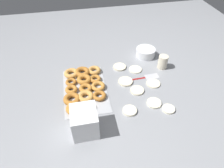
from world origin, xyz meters
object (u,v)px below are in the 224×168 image
at_px(pancake_2, 137,90).
at_px(pancake_4, 130,111).
at_px(pancake_0, 154,103).
at_px(pancake_5, 120,67).
at_px(spatula, 149,77).
at_px(pancake_3, 135,69).
at_px(pancake_6, 153,84).
at_px(container_stack, 85,122).
at_px(pancake_7, 168,109).
at_px(donut_tray, 83,87).
at_px(pancake_1, 125,81).
at_px(paper_cup, 163,62).
at_px(batter_bowl, 146,52).

xyz_separation_m(pancake_2, pancake_4, (0.17, -0.10, 0.00)).
xyz_separation_m(pancake_0, pancake_5, (-0.43, -0.14, 0.00)).
bearing_deg(spatula, pancake_4, -129.77).
xyz_separation_m(pancake_2, pancake_3, (-0.23, 0.06, -0.00)).
bearing_deg(pancake_6, pancake_5, -140.73).
distance_m(pancake_0, container_stack, 0.49).
bearing_deg(pancake_2, pancake_7, 35.73).
distance_m(pancake_5, spatula, 0.25).
xyz_separation_m(pancake_5, donut_tray, (0.19, -0.31, 0.01)).
bearing_deg(pancake_5, pancake_6, 39.27).
xyz_separation_m(pancake_3, pancake_6, (0.19, 0.08, 0.00)).
height_order(pancake_1, pancake_6, pancake_1).
distance_m(paper_cup, spatula, 0.18).
relative_size(donut_tray, batter_bowl, 2.94).
xyz_separation_m(pancake_1, pancake_2, (0.11, 0.06, -0.00)).
xyz_separation_m(pancake_4, spatula, (-0.30, 0.23, -0.01)).
bearing_deg(pancake_3, pancake_1, -42.08).
bearing_deg(container_stack, pancake_5, 148.59).
xyz_separation_m(pancake_0, pancake_1, (-0.25, -0.13, 0.00)).
bearing_deg(pancake_0, container_stack, -76.04).
bearing_deg(pancake_0, pancake_4, -79.71).
relative_size(batter_bowl, paper_cup, 1.51).
relative_size(pancake_2, paper_cup, 0.90).
xyz_separation_m(pancake_0, pancake_3, (-0.37, -0.02, -0.00)).
bearing_deg(pancake_6, pancake_2, -71.57).
height_order(pancake_3, container_stack, container_stack).
relative_size(pancake_3, batter_bowl, 0.62).
bearing_deg(batter_bowl, spatula, -13.02).
height_order(pancake_3, pancake_5, pancake_5).
distance_m(pancake_0, pancake_6, 0.20).
relative_size(pancake_2, pancake_6, 0.96).
xyz_separation_m(pancake_0, spatula, (-0.27, 0.06, -0.00)).
bearing_deg(pancake_7, batter_bowl, 175.56).
height_order(pancake_1, batter_bowl, batter_bowl).
bearing_deg(spatula, batter_bowl, 75.05).
height_order(pancake_1, pancake_4, pancake_4).
distance_m(pancake_3, paper_cup, 0.23).
height_order(pancake_6, donut_tray, donut_tray).
xyz_separation_m(pancake_1, pancake_3, (-0.13, 0.11, -0.00)).
distance_m(pancake_2, pancake_4, 0.20).
relative_size(pancake_2, pancake_5, 0.96).
bearing_deg(donut_tray, pancake_6, 84.36).
height_order(pancake_0, batter_bowl, batter_bowl).
height_order(donut_tray, spatula, donut_tray).
xyz_separation_m(pancake_5, paper_cup, (0.07, 0.34, 0.05)).
bearing_deg(pancake_7, pancake_4, -98.44).
height_order(pancake_4, paper_cup, paper_cup).
xyz_separation_m(pancake_0, pancake_4, (0.03, -0.18, 0.00)).
height_order(pancake_6, spatula, pancake_6).
bearing_deg(pancake_6, container_stack, -60.45).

